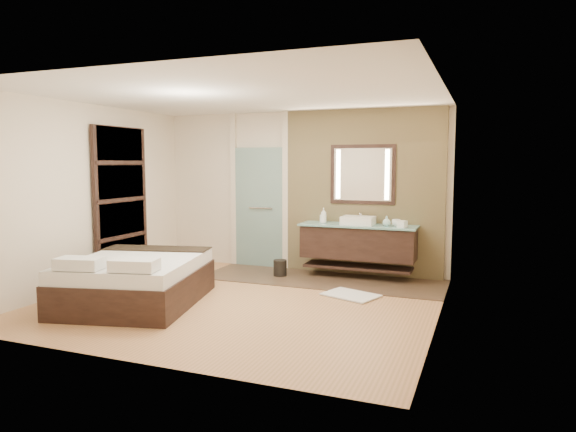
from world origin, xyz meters
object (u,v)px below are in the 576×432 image
at_px(bed, 136,280).
at_px(mirror_unit, 362,174).
at_px(vanity, 358,242).
at_px(waste_bin, 280,268).

bearing_deg(bed, mirror_unit, 36.24).
xyz_separation_m(vanity, mirror_unit, (0.00, 0.24, 1.07)).
relative_size(vanity, bed, 0.83).
xyz_separation_m(vanity, waste_bin, (-1.20, -0.35, -0.45)).
bearing_deg(mirror_unit, bed, -130.65).
distance_m(mirror_unit, bed, 3.86).
xyz_separation_m(bed, waste_bin, (1.15, 2.16, -0.17)).
xyz_separation_m(mirror_unit, waste_bin, (-1.20, -0.58, -1.52)).
distance_m(vanity, bed, 3.45).
xyz_separation_m(vanity, bed, (-2.35, -2.50, -0.27)).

